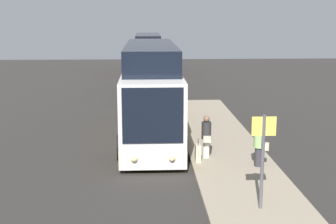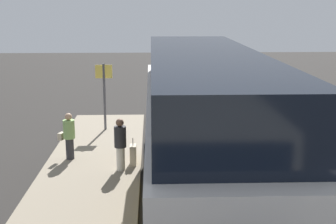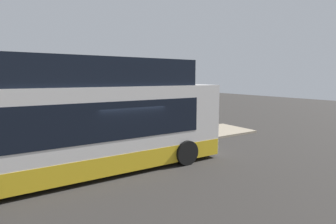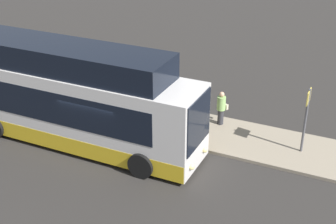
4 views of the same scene
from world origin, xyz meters
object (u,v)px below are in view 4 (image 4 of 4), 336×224
(passenger_boarding, at_px, (181,118))
(sign_post, at_px, (306,113))
(suitcase, at_px, (188,135))
(bus_lead, at_px, (72,100))
(passenger_waiting, at_px, (221,107))

(passenger_boarding, relative_size, sign_post, 0.61)
(suitcase, xyz_separation_m, sign_post, (4.42, 1.32, 1.41))
(passenger_boarding, height_order, sign_post, sign_post)
(sign_post, bearing_deg, suitcase, -163.44)
(suitcase, bearing_deg, bus_lead, -159.13)
(passenger_waiting, distance_m, suitcase, 2.32)
(bus_lead, distance_m, suitcase, 5.04)
(suitcase, distance_m, sign_post, 4.83)
(passenger_waiting, relative_size, sign_post, 0.58)
(bus_lead, relative_size, suitcase, 12.47)
(bus_lead, bearing_deg, passenger_boarding, 27.43)
(bus_lead, bearing_deg, passenger_waiting, 36.86)
(passenger_boarding, xyz_separation_m, passenger_waiting, (1.15, 1.79, -0.05))
(passenger_boarding, relative_size, passenger_waiting, 1.05)
(bus_lead, bearing_deg, suitcase, 20.87)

